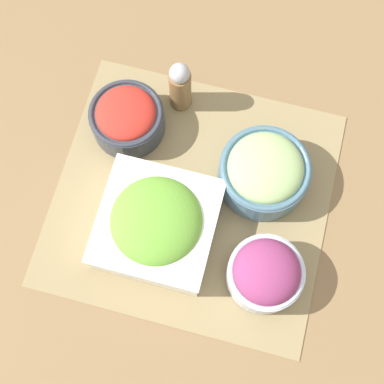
{
  "coord_description": "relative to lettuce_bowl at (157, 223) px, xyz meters",
  "views": [
    {
      "loc": [
        0.06,
        -0.25,
        0.86
      ],
      "look_at": [
        0.0,
        0.0,
        0.03
      ],
      "focal_mm": 50.0,
      "sensor_mm": 36.0,
      "label": 1
    }
  ],
  "objects": [
    {
      "name": "pepper_shaker",
      "position": [
        -0.03,
        0.23,
        0.02
      ],
      "size": [
        0.04,
        0.04,
        0.11
      ],
      "color": "olive",
      "rests_on": "placemat"
    },
    {
      "name": "lettuce_bowl",
      "position": [
        0.0,
        0.0,
        0.0
      ],
      "size": [
        0.18,
        0.18,
        0.09
      ],
      "color": "white",
      "rests_on": "placemat"
    },
    {
      "name": "ground_plane",
      "position": [
        0.04,
        0.07,
        -0.05
      ],
      "size": [
        3.0,
        3.0,
        0.0
      ],
      "primitive_type": "plane",
      "color": "olive"
    },
    {
      "name": "cucumber_bowl",
      "position": [
        0.14,
        0.13,
        -0.0
      ],
      "size": [
        0.15,
        0.15,
        0.08
      ],
      "color": "slate",
      "rests_on": "placemat"
    },
    {
      "name": "placemat",
      "position": [
        0.04,
        0.07,
        -0.04
      ],
      "size": [
        0.45,
        0.42,
        0.0
      ],
      "color": "#937F56",
      "rests_on": "ground_plane"
    },
    {
      "name": "tomato_bowl",
      "position": [
        -0.1,
        0.16,
        -0.01
      ],
      "size": [
        0.12,
        0.12,
        0.07
      ],
      "color": "#333842",
      "rests_on": "placemat"
    },
    {
      "name": "onion_bowl",
      "position": [
        0.18,
        -0.03,
        -0.0
      ],
      "size": [
        0.12,
        0.12,
        0.08
      ],
      "color": "silver",
      "rests_on": "placemat"
    }
  ]
}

